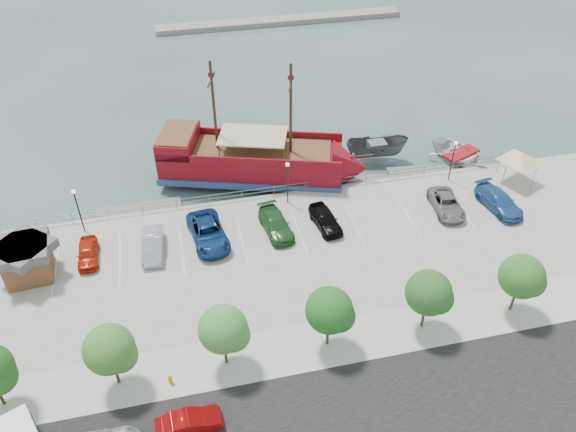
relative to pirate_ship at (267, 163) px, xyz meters
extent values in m
plane|color=#324B49|center=(0.89, -11.66, -2.17)|extent=(160.00, 160.00, 0.00)
cube|color=black|center=(0.89, -27.66, -1.16)|extent=(100.00, 8.00, 0.04)
cube|color=#B5B4A9|center=(0.89, -21.66, -1.15)|extent=(100.00, 4.00, 0.05)
cylinder|color=slate|center=(0.89, -3.86, -0.22)|extent=(50.00, 0.06, 0.06)
cylinder|color=slate|center=(0.89, -3.86, -0.62)|extent=(50.00, 0.06, 0.06)
cube|color=gray|center=(10.89, 43.34, -1.77)|extent=(40.00, 3.00, 0.80)
cube|color=maroon|center=(-1.41, 0.46, -0.10)|extent=(18.21, 10.52, 2.83)
cube|color=navy|center=(-1.41, 0.46, -1.02)|extent=(18.62, 10.94, 0.65)
cone|color=maroon|center=(7.69, -2.49, -0.10)|extent=(4.91, 6.03, 5.22)
cube|color=maroon|center=(-8.13, 2.63, 2.07)|extent=(4.77, 6.17, 1.52)
cube|color=brown|center=(-8.13, 2.63, 2.89)|extent=(4.43, 5.69, 0.13)
cube|color=brown|center=(-0.89, 0.29, 1.37)|extent=(14.91, 8.90, 0.16)
cube|color=maroon|center=(-0.60, 2.94, 1.69)|extent=(16.61, 5.56, 0.76)
cube|color=maroon|center=(-2.21, -2.02, 1.69)|extent=(16.61, 5.56, 0.76)
cylinder|color=#382111|center=(2.21, -0.72, 5.77)|extent=(0.33, 0.33, 8.91)
cylinder|color=#382111|center=(-4.51, 1.46, 5.77)|extent=(0.33, 0.33, 8.91)
cylinder|color=#382111|center=(2.21, -0.72, 8.48)|extent=(1.15, 3.15, 0.15)
cylinder|color=#382111|center=(-4.51, 1.46, 8.48)|extent=(1.15, 3.15, 0.15)
cube|color=beige|center=(-1.20, 0.39, 2.94)|extent=(7.27, 5.87, 0.13)
cylinder|color=#382111|center=(8.41, -2.72, 1.20)|extent=(2.63, 1.00, 0.64)
imported|color=#434648|center=(11.77, 1.10, -0.93)|extent=(6.71, 3.48, 2.47)
imported|color=silver|center=(20.23, -1.21, -1.47)|extent=(6.92, 7.98, 1.38)
cube|color=slate|center=(-12.48, -2.46, -1.95)|extent=(7.66, 2.34, 0.44)
cube|color=gray|center=(8.64, -2.46, -1.95)|extent=(7.90, 4.21, 0.43)
cube|color=slate|center=(15.75, -2.46, -1.95)|extent=(7.61, 2.93, 0.42)
cube|color=brown|center=(-20.82, -9.90, 0.05)|extent=(3.58, 3.58, 2.43)
cube|color=#4D4D4F|center=(-20.82, -9.90, 1.54)|extent=(4.06, 4.06, 0.77)
cylinder|color=slate|center=(22.16, -4.93, -0.02)|extent=(0.09, 0.09, 2.30)
cylinder|color=slate|center=(24.69, -5.91, -0.02)|extent=(0.09, 0.09, 2.30)
cylinder|color=slate|center=(21.18, -7.46, -0.02)|extent=(0.09, 0.09, 2.30)
cylinder|color=slate|center=(23.72, -8.44, -0.02)|extent=(0.09, 0.09, 2.30)
pyramid|color=silver|center=(22.94, -6.69, 2.02)|extent=(5.67, 5.67, 0.94)
imported|color=#950A09|center=(-9.93, -25.97, -0.51)|extent=(4.07, 1.66, 1.31)
cylinder|color=#D49401|center=(-10.84, -22.46, -0.86)|extent=(0.24, 0.24, 0.61)
sphere|color=#D49401|center=(-10.84, -22.46, -0.54)|extent=(0.26, 0.26, 0.26)
cylinder|color=black|center=(-17.11, -5.16, 0.83)|extent=(0.12, 0.12, 4.00)
sphere|color=#FFF2CC|center=(-17.11, -5.16, 2.93)|extent=(0.36, 0.36, 0.36)
cylinder|color=black|center=(0.89, -5.16, 0.83)|extent=(0.12, 0.12, 4.00)
sphere|color=#FFF2CC|center=(0.89, -5.16, 2.93)|extent=(0.36, 0.36, 0.36)
cylinder|color=black|center=(16.89, -5.16, 0.83)|extent=(0.12, 0.12, 4.00)
sphere|color=#FFF2CC|center=(16.89, -5.16, 2.93)|extent=(0.36, 0.36, 0.36)
cylinder|color=#473321|center=(-14.11, -21.66, -0.07)|extent=(0.20, 0.20, 2.20)
sphere|color=#386526|center=(-14.11, -21.66, 2.23)|extent=(3.20, 3.20, 3.20)
sphere|color=#386526|center=(-13.51, -21.96, 1.83)|extent=(2.20, 2.20, 2.20)
cylinder|color=#473321|center=(-7.11, -21.66, -0.07)|extent=(0.20, 0.20, 2.20)
sphere|color=#37732D|center=(-7.11, -21.66, 2.23)|extent=(3.20, 3.20, 3.20)
sphere|color=#37732D|center=(-6.51, -21.96, 1.83)|extent=(2.20, 2.20, 2.20)
cylinder|color=#473321|center=(-0.11, -21.66, -0.07)|extent=(0.20, 0.20, 2.20)
sphere|color=#1D521A|center=(-0.11, -21.66, 2.23)|extent=(3.20, 3.20, 3.20)
sphere|color=#1D521A|center=(0.49, -21.96, 1.83)|extent=(2.20, 2.20, 2.20)
cylinder|color=#473321|center=(6.89, -21.66, -0.07)|extent=(0.20, 0.20, 2.20)
sphere|color=#25521E|center=(6.89, -21.66, 2.23)|extent=(3.20, 3.20, 3.20)
sphere|color=#25521E|center=(7.49, -21.96, 1.83)|extent=(2.20, 2.20, 2.20)
cylinder|color=#473321|center=(13.89, -21.66, -0.07)|extent=(0.20, 0.20, 2.20)
sphere|color=#2B5E20|center=(13.89, -21.66, 2.23)|extent=(3.20, 3.20, 3.20)
sphere|color=#2B5E20|center=(14.49, -21.96, 1.83)|extent=(2.20, 2.20, 2.20)
imported|color=red|center=(-16.52, -9.06, -0.50)|extent=(1.64, 3.95, 1.34)
imported|color=#AAB1BD|center=(-11.38, -9.32, -0.42)|extent=(1.92, 4.66, 1.50)
imported|color=navy|center=(-6.78, -8.92, -0.34)|extent=(3.47, 6.26, 1.66)
imported|color=#255929|center=(-1.01, -8.96, -0.43)|extent=(2.70, 5.28, 1.47)
imported|color=black|center=(3.30, -9.30, -0.41)|extent=(2.36, 4.65, 1.52)
imported|color=slate|center=(14.49, -9.57, -0.47)|extent=(2.84, 5.22, 1.39)
imported|color=#275593|center=(19.21, -10.35, -0.39)|extent=(2.91, 5.59, 1.55)
camera|label=1|loc=(-8.34, -45.30, 29.88)|focal=35.00mm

